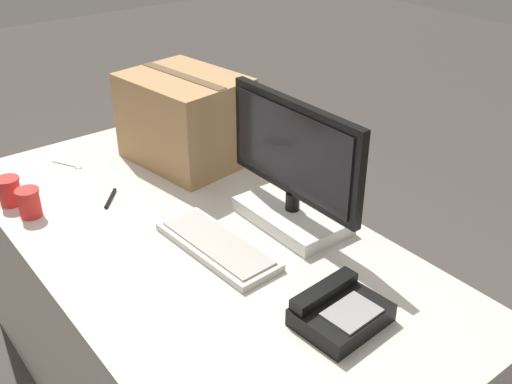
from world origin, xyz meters
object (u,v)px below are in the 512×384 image
at_px(pen_marker, 110,198).
at_px(spoon, 71,165).
at_px(keyboard, 217,246).
at_px(paper_cup_right, 29,203).
at_px(paper_cup_left, 9,191).
at_px(desk_phone, 339,312).
at_px(cardboard_box, 185,119).
at_px(monitor, 293,176).

bearing_deg(pen_marker, spoon, -139.37).
bearing_deg(keyboard, spoon, -174.46).
bearing_deg(paper_cup_right, pen_marker, 75.90).
bearing_deg(keyboard, paper_cup_left, -151.96).
xyz_separation_m(desk_phone, cardboard_box, (-1.01, 0.20, 0.13)).
xyz_separation_m(paper_cup_left, cardboard_box, (0.07, 0.64, 0.11)).
distance_m(paper_cup_left, cardboard_box, 0.66).
bearing_deg(spoon, paper_cup_left, -89.88).
relative_size(monitor, paper_cup_right, 5.74).
distance_m(paper_cup_right, cardboard_box, 0.63).
relative_size(paper_cup_right, cardboard_box, 0.20).
bearing_deg(pen_marker, paper_cup_right, -63.95).
bearing_deg(paper_cup_left, keyboard, 31.19).
bearing_deg(monitor, desk_phone, -26.69).
xyz_separation_m(monitor, desk_phone, (0.42, -0.21, -0.13)).
bearing_deg(cardboard_box, keyboard, -24.24).
bearing_deg(desk_phone, paper_cup_left, -161.63).
relative_size(paper_cup_left, spoon, 0.73).
bearing_deg(paper_cup_right, keyboard, 34.72).
relative_size(monitor, spoon, 4.22).
height_order(monitor, desk_phone, monitor).
relative_size(keyboard, cardboard_box, 0.90).
distance_m(monitor, spoon, 0.91).
distance_m(monitor, paper_cup_right, 0.84).
distance_m(desk_phone, paper_cup_left, 1.17).
bearing_deg(monitor, cardboard_box, -178.49).
bearing_deg(keyboard, cardboard_box, 152.61).
bearing_deg(paper_cup_left, desk_phone, 22.41).
xyz_separation_m(paper_cup_right, cardboard_box, (-0.05, 0.62, 0.11)).
relative_size(monitor, paper_cup_left, 5.76).
distance_m(keyboard, paper_cup_right, 0.64).
height_order(paper_cup_right, cardboard_box, cardboard_box).
height_order(monitor, spoon, monitor).
xyz_separation_m(monitor, pen_marker, (-0.48, -0.39, -0.16)).
height_order(monitor, cardboard_box, monitor).
relative_size(monitor, pen_marker, 5.40).
bearing_deg(cardboard_box, desk_phone, -11.06).
bearing_deg(spoon, paper_cup_right, -71.28).
bearing_deg(paper_cup_left, paper_cup_right, 11.87).
bearing_deg(keyboard, desk_phone, 4.46).
relative_size(desk_phone, paper_cup_right, 2.40).
relative_size(paper_cup_left, cardboard_box, 0.20).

